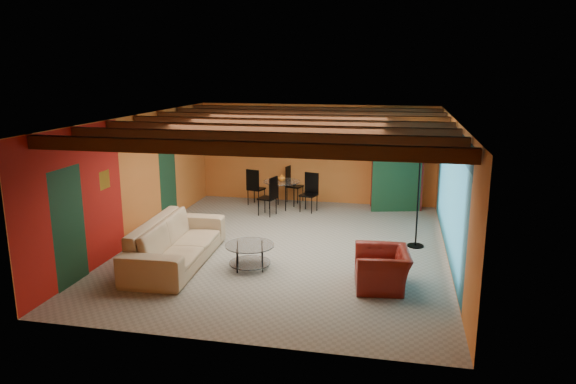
% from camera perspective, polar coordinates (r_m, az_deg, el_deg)
% --- Properties ---
extents(room, '(6.52, 8.01, 2.71)m').
position_cam_1_polar(room, '(10.69, -0.10, 6.22)').
color(room, gray).
rests_on(room, ground).
extents(sofa, '(1.28, 2.94, 0.84)m').
position_cam_1_polar(sofa, '(10.39, -11.90, -5.27)').
color(sofa, tan).
rests_on(sofa, ground).
extents(armchair, '(1.01, 1.12, 0.66)m').
position_cam_1_polar(armchair, '(9.25, 10.10, -8.12)').
color(armchair, maroon).
rests_on(armchair, ground).
extents(coffee_table, '(1.14, 1.14, 0.47)m').
position_cam_1_polar(coffee_table, '(9.99, -4.13, -6.89)').
color(coffee_table, white).
rests_on(coffee_table, ground).
extents(dining_table, '(2.40, 2.40, 1.02)m').
position_cam_1_polar(dining_table, '(14.08, -0.68, 0.28)').
color(dining_table, silver).
rests_on(dining_table, ground).
extents(armoire, '(1.34, 0.89, 2.16)m').
position_cam_1_polar(armoire, '(14.21, 11.67, 2.49)').
color(armoire, maroon).
rests_on(armoire, ground).
extents(floor_lamp, '(0.50, 0.50, 2.11)m').
position_cam_1_polar(floor_lamp, '(11.23, 13.83, -0.60)').
color(floor_lamp, black).
rests_on(floor_lamp, ground).
extents(ceiling_fan, '(1.50, 1.50, 0.44)m').
position_cam_1_polar(ceiling_fan, '(10.59, -0.22, 6.14)').
color(ceiling_fan, '#472614').
rests_on(ceiling_fan, ceiling).
extents(painting, '(1.05, 0.03, 0.65)m').
position_cam_1_polar(painting, '(14.71, -0.43, 5.36)').
color(painting, black).
rests_on(painting, wall_back).
extents(potted_plant, '(0.45, 0.41, 0.43)m').
position_cam_1_polar(potted_plant, '(14.03, 11.91, 7.70)').
color(potted_plant, '#26661E').
rests_on(potted_plant, armoire).
extents(vase, '(0.19, 0.19, 0.20)m').
position_cam_1_polar(vase, '(13.95, -0.68, 2.70)').
color(vase, orange).
rests_on(vase, dining_table).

